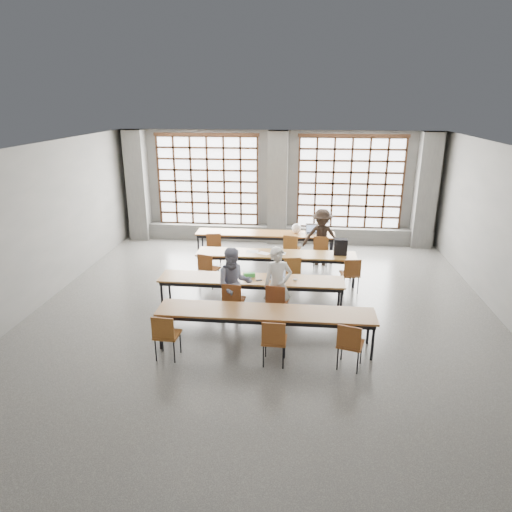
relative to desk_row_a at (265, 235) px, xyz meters
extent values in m
plane|color=#4B4B49|center=(0.26, -3.72, -0.66)|extent=(11.00, 11.00, 0.00)
plane|color=silver|center=(0.26, -3.72, 2.84)|extent=(11.00, 11.00, 0.00)
plane|color=#5B5B59|center=(0.26, 1.78, 1.09)|extent=(10.00, 0.00, 10.00)
plane|color=#5B5B59|center=(0.26, -9.22, 1.09)|extent=(10.00, 0.00, 10.00)
plane|color=#5B5B59|center=(-4.74, -3.72, 1.09)|extent=(0.00, 11.00, 11.00)
cube|color=#525250|center=(-4.24, 1.50, 1.09)|extent=(0.60, 0.55, 3.50)
cube|color=#525250|center=(0.26, 1.50, 1.09)|extent=(0.60, 0.55, 3.50)
cube|color=#525250|center=(4.76, 1.50, 1.09)|extent=(0.60, 0.55, 3.50)
cube|color=white|center=(-1.99, 1.76, 1.24)|extent=(3.20, 0.02, 2.80)
cube|color=black|center=(-1.99, 1.68, 1.24)|extent=(3.20, 0.05, 2.80)
cube|color=black|center=(-1.99, 1.68, -0.21)|extent=(3.32, 0.07, 0.10)
cube|color=black|center=(-1.99, 1.68, 2.69)|extent=(3.32, 0.07, 0.10)
cube|color=white|center=(2.51, 1.76, 1.24)|extent=(3.20, 0.02, 2.80)
cube|color=black|center=(2.51, 1.68, 1.24)|extent=(3.20, 0.05, 2.80)
cube|color=black|center=(2.51, 1.68, -0.21)|extent=(3.32, 0.07, 0.10)
cube|color=black|center=(2.51, 1.68, 2.69)|extent=(3.32, 0.07, 0.10)
cube|color=#525250|center=(0.26, 1.58, -0.41)|extent=(9.80, 0.35, 0.50)
cube|color=brown|center=(0.00, 0.00, 0.05)|extent=(4.00, 0.70, 0.04)
cube|color=black|center=(0.00, 0.00, -0.01)|extent=(3.90, 0.64, 0.08)
cylinder|color=black|center=(-1.92, -0.29, -0.32)|extent=(0.05, 0.05, 0.69)
cylinder|color=black|center=(-1.92, 0.29, -0.32)|extent=(0.05, 0.05, 0.69)
cylinder|color=black|center=(1.92, -0.29, -0.32)|extent=(0.05, 0.05, 0.69)
cylinder|color=black|center=(1.92, 0.29, -0.32)|extent=(0.05, 0.05, 0.69)
cube|color=brown|center=(0.42, -1.80, 0.05)|extent=(4.00, 0.70, 0.04)
cube|color=black|center=(0.42, -1.80, -0.01)|extent=(3.90, 0.64, 0.08)
cylinder|color=black|center=(-1.50, -2.09, -0.32)|extent=(0.05, 0.05, 0.69)
cylinder|color=black|center=(-1.50, -1.51, -0.32)|extent=(0.05, 0.05, 0.69)
cylinder|color=black|center=(2.34, -2.09, -0.32)|extent=(0.05, 0.05, 0.69)
cylinder|color=black|center=(2.34, -1.51, -0.32)|extent=(0.05, 0.05, 0.69)
cube|color=brown|center=(-0.01, -3.56, 0.05)|extent=(4.00, 0.70, 0.04)
cube|color=black|center=(-0.01, -3.56, -0.01)|extent=(3.90, 0.64, 0.08)
cylinder|color=black|center=(-1.93, -3.85, -0.32)|extent=(0.05, 0.05, 0.69)
cylinder|color=black|center=(-1.93, -3.27, -0.32)|extent=(0.05, 0.05, 0.69)
cylinder|color=black|center=(1.91, -3.85, -0.32)|extent=(0.05, 0.05, 0.69)
cylinder|color=black|center=(1.91, -3.27, -0.32)|extent=(0.05, 0.05, 0.69)
cube|color=brown|center=(0.42, -5.11, 0.05)|extent=(4.00, 0.70, 0.04)
cube|color=black|center=(0.42, -5.11, -0.01)|extent=(3.90, 0.64, 0.08)
cylinder|color=black|center=(-1.50, -5.40, -0.32)|extent=(0.05, 0.05, 0.69)
cylinder|color=black|center=(-1.50, -4.82, -0.32)|extent=(0.05, 0.05, 0.69)
cylinder|color=black|center=(2.34, -5.40, -0.32)|extent=(0.05, 0.05, 0.69)
cylinder|color=black|center=(2.34, -4.82, -0.32)|extent=(0.05, 0.05, 0.69)
cube|color=maroon|center=(-1.40, -0.55, -0.21)|extent=(0.48, 0.48, 0.04)
cube|color=maroon|center=(-1.37, -0.75, 0.02)|extent=(0.40, 0.09, 0.40)
cylinder|color=black|center=(-1.40, -0.55, -0.44)|extent=(0.02, 0.02, 0.45)
cube|color=brown|center=(0.80, -0.55, -0.21)|extent=(0.50, 0.50, 0.04)
cube|color=brown|center=(0.76, -0.74, 0.02)|extent=(0.40, 0.12, 0.40)
cylinder|color=black|center=(0.80, -0.55, -0.44)|extent=(0.02, 0.02, 0.45)
cube|color=brown|center=(1.60, -0.55, -0.21)|extent=(0.46, 0.46, 0.04)
cube|color=brown|center=(1.58, -0.75, 0.02)|extent=(0.40, 0.07, 0.40)
cylinder|color=black|center=(1.60, -0.55, -0.44)|extent=(0.02, 0.02, 0.45)
cube|color=brown|center=(-1.18, -2.35, -0.21)|extent=(0.53, 0.53, 0.04)
cube|color=brown|center=(-1.24, -2.54, 0.02)|extent=(0.39, 0.15, 0.40)
cylinder|color=black|center=(-1.18, -2.35, -0.44)|extent=(0.02, 0.02, 0.45)
cube|color=brown|center=(0.82, -2.35, -0.21)|extent=(0.49, 0.49, 0.04)
cube|color=brown|center=(0.86, -2.55, 0.02)|extent=(0.40, 0.11, 0.40)
cylinder|color=black|center=(0.82, -2.35, -0.44)|extent=(0.02, 0.02, 0.45)
cube|color=maroon|center=(2.22, -2.35, -0.21)|extent=(0.48, 0.48, 0.04)
cube|color=maroon|center=(2.25, -2.55, 0.02)|extent=(0.40, 0.09, 0.40)
cylinder|color=black|center=(2.22, -2.35, -0.44)|extent=(0.02, 0.02, 0.45)
cube|color=brown|center=(-0.31, -4.11, -0.21)|extent=(0.46, 0.46, 0.04)
cube|color=brown|center=(-0.33, -4.30, 0.02)|extent=(0.40, 0.07, 0.40)
cylinder|color=black|center=(-0.31, -4.11, -0.44)|extent=(0.02, 0.02, 0.45)
cube|color=maroon|center=(0.59, -4.11, -0.21)|extent=(0.49, 0.49, 0.04)
cube|color=maroon|center=(0.55, -4.30, 0.02)|extent=(0.40, 0.10, 0.40)
cylinder|color=black|center=(0.59, -4.11, -0.44)|extent=(0.02, 0.02, 0.45)
cube|color=brown|center=(-1.28, -5.66, -0.21)|extent=(0.44, 0.44, 0.04)
cube|color=brown|center=(-1.29, -5.86, 0.02)|extent=(0.40, 0.05, 0.40)
cylinder|color=black|center=(-1.28, -5.66, -0.44)|extent=(0.02, 0.02, 0.45)
cube|color=brown|center=(0.62, -5.66, -0.21)|extent=(0.43, 0.43, 0.04)
cube|color=brown|center=(0.62, -5.86, 0.02)|extent=(0.40, 0.04, 0.40)
cylinder|color=black|center=(0.62, -5.66, -0.44)|extent=(0.02, 0.02, 0.45)
cube|color=brown|center=(1.92, -5.66, -0.21)|extent=(0.52, 0.52, 0.04)
cube|color=brown|center=(1.87, -5.86, 0.02)|extent=(0.39, 0.14, 0.40)
cylinder|color=black|center=(1.92, -5.66, -0.44)|extent=(0.02, 0.02, 0.45)
imported|color=silver|center=(0.59, -4.06, 0.14)|extent=(0.67, 0.54, 1.61)
imported|color=navy|center=(-0.31, -4.06, 0.12)|extent=(0.90, 0.79, 1.57)
imported|color=black|center=(1.60, -0.50, 0.13)|extent=(1.07, 0.69, 1.58)
cube|color=#B1B1B6|center=(0.54, -3.51, 0.08)|extent=(0.38, 0.29, 0.02)
cube|color=black|center=(0.54, -3.52, 0.09)|extent=(0.31, 0.20, 0.00)
cube|color=#B1B1B6|center=(0.55, -3.37, 0.20)|extent=(0.36, 0.09, 0.26)
cube|color=#819FDF|center=(0.55, -3.38, 0.17)|extent=(0.31, 0.07, 0.21)
cube|color=#B0B0B5|center=(1.35, 0.05, 0.08)|extent=(0.36, 0.26, 0.02)
cube|color=black|center=(1.35, 0.04, 0.09)|extent=(0.30, 0.18, 0.00)
cube|color=#B0B0B5|center=(1.35, 0.19, 0.20)|extent=(0.36, 0.07, 0.26)
cube|color=#91B7FB|center=(1.35, 0.18, 0.17)|extent=(0.31, 0.05, 0.21)
ellipsoid|color=white|center=(0.94, -3.58, 0.08)|extent=(0.11, 0.09, 0.04)
cube|color=green|center=(-0.06, -3.48, 0.11)|extent=(0.26, 0.15, 0.09)
cube|color=black|center=(0.17, -3.66, 0.07)|extent=(0.14, 0.11, 0.01)
cube|color=silver|center=(-0.18, -1.75, 0.07)|extent=(0.33, 0.25, 0.00)
cube|color=white|center=(0.12, -1.85, 0.07)|extent=(0.36, 0.32, 0.00)
cube|color=white|center=(0.52, -1.80, 0.07)|extent=(0.32, 0.24, 0.00)
cube|color=black|center=(2.02, -1.75, 0.27)|extent=(0.32, 0.20, 0.40)
ellipsoid|color=white|center=(0.90, 0.05, 0.21)|extent=(0.27, 0.23, 0.29)
cube|color=#A91514|center=(-1.28, -5.66, -0.16)|extent=(0.20, 0.08, 0.06)
camera|label=1|loc=(1.01, -12.64, 3.75)|focal=32.00mm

